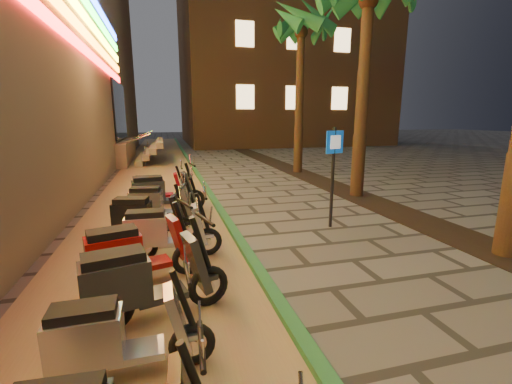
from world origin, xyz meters
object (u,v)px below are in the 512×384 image
object	(u,v)px
scooter_5	(113,337)
scooter_8	(162,232)
scooter_10	(158,204)
scooter_12	(156,189)
pedestrian_sign	(333,164)
scooter_6	(141,282)
scooter_7	(134,253)
scooter_11	(160,193)
scooter_9	(145,217)

from	to	relation	value
scooter_5	scooter_8	distance (m)	2.86
scooter_10	scooter_12	world-z (taller)	scooter_10
pedestrian_sign	scooter_12	distance (m)	5.01
scooter_6	scooter_8	world-z (taller)	scooter_6
pedestrian_sign	scooter_12	xyz separation A→B (m)	(-3.84, 3.07, -0.96)
scooter_5	scooter_12	xyz separation A→B (m)	(0.27, 6.79, 0.03)
scooter_7	scooter_11	xyz separation A→B (m)	(0.35, 3.93, 0.04)
scooter_5	scooter_11	distance (m)	5.83
scooter_7	scooter_11	bearing A→B (deg)	69.35
scooter_5	scooter_7	distance (m)	1.88
scooter_6	scooter_12	distance (m)	5.89
scooter_7	scooter_12	bearing A→B (deg)	71.68
scooter_7	scooter_8	xyz separation A→B (m)	(0.39, 0.94, -0.02)
scooter_6	scooter_7	size ratio (longest dim) A/B	1.03
scooter_5	scooter_10	size ratio (longest dim) A/B	0.89
scooter_11	scooter_12	xyz separation A→B (m)	(-0.12, 0.97, -0.08)
scooter_7	scooter_6	bearing A→B (deg)	-96.87
scooter_7	scooter_11	world-z (taller)	scooter_11
scooter_10	scooter_12	distance (m)	1.95
scooter_5	scooter_6	size ratio (longest dim) A/B	0.84
scooter_8	scooter_9	world-z (taller)	scooter_9
scooter_12	scooter_9	bearing A→B (deg)	-92.46
scooter_7	scooter_9	size ratio (longest dim) A/B	1.02
scooter_5	pedestrian_sign	bearing A→B (deg)	40.88
scooter_9	scooter_12	size ratio (longest dim) A/B	1.07
pedestrian_sign	scooter_11	size ratio (longest dim) A/B	1.20
scooter_6	scooter_11	distance (m)	4.92
scooter_9	scooter_11	xyz separation A→B (m)	(0.27, 2.01, 0.05)
scooter_7	scooter_11	distance (m)	3.95
scooter_6	scooter_8	bearing A→B (deg)	69.24
scooter_7	scooter_9	distance (m)	1.93
scooter_8	scooter_12	bearing A→B (deg)	94.86
scooter_7	scooter_8	size ratio (longest dim) A/B	1.04
scooter_12	scooter_5	bearing A→B (deg)	-91.77
scooter_9	scooter_8	bearing A→B (deg)	-59.57
scooter_7	scooter_10	world-z (taller)	scooter_7
pedestrian_sign	scooter_10	world-z (taller)	pedestrian_sign
scooter_6	scooter_12	xyz separation A→B (m)	(0.08, 5.89, -0.06)
scooter_6	scooter_7	bearing A→B (deg)	85.05
pedestrian_sign	scooter_7	xyz separation A→B (m)	(-4.07, -1.83, -0.92)
scooter_6	scooter_8	distance (m)	1.94
scooter_8	scooter_11	xyz separation A→B (m)	(-0.04, 2.99, 0.06)
scooter_12	scooter_7	bearing A→B (deg)	-92.18
scooter_12	scooter_8	bearing A→B (deg)	-87.20
scooter_7	scooter_12	world-z (taller)	scooter_7
scooter_11	scooter_5	bearing A→B (deg)	-100.93
scooter_7	scooter_5	bearing A→B (deg)	-106.85
scooter_5	scooter_12	world-z (taller)	scooter_12
scooter_6	scooter_12	size ratio (longest dim) A/B	1.13
scooter_11	scooter_8	bearing A→B (deg)	-96.31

